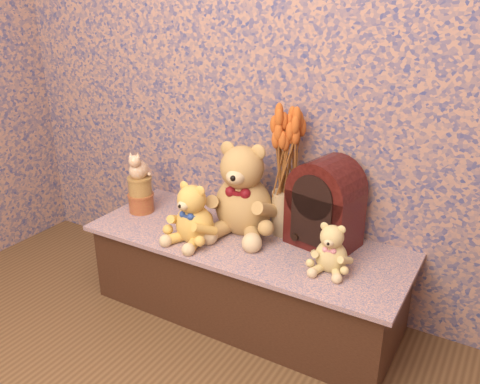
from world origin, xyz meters
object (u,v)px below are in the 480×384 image
Objects in this scene: teddy_small at (332,245)px; cathedral_radio at (325,202)px; ceramic_vase at (285,212)px; teddy_large at (244,184)px; teddy_medium at (194,210)px; biscuit_tin_lower at (141,203)px; cat_figurine at (138,164)px.

cathedral_radio is (-0.10, 0.18, 0.09)m from teddy_small.
teddy_small is at bearing -33.54° from ceramic_vase.
cathedral_radio is at bearing -2.82° from teddy_large.
teddy_medium is at bearing -179.37° from teddy_small.
cathedral_radio is at bearing 8.57° from biscuit_tin_lower.
teddy_medium is at bearing -142.04° from cathedral_radio.
cathedral_radio reaches higher than cat_figurine.
teddy_large is 0.50m from teddy_small.
cat_figurine is at bearing -160.33° from cathedral_radio.
teddy_large is 0.37m from cathedral_radio.
teddy_large is at bearing 62.87° from teddy_medium.
teddy_large is at bearing 8.94° from biscuit_tin_lower.
teddy_medium is 0.74× the size of cathedral_radio.
ceramic_vase is (0.17, 0.06, -0.12)m from teddy_large.
biscuit_tin_lower is (-0.40, 0.12, -0.10)m from teddy_medium.
teddy_large is at bearing -7.04° from cat_figurine.
teddy_medium reaches higher than ceramic_vase.
teddy_large reaches higher than cathedral_radio.
teddy_small is at bearing -18.74° from cat_figurine.
cathedral_radio is 2.78× the size of cat_figurine.
teddy_medium is 1.35× the size of teddy_small.
teddy_medium is at bearing -31.98° from cat_figurine.
cat_figurine is (-0.53, -0.08, 0.02)m from teddy_large.
ceramic_vase is at bearing -172.63° from cathedral_radio.
teddy_small is 1.00m from biscuit_tin_lower.
teddy_large is 3.19× the size of cat_figurine.
teddy_small is 1.52× the size of cat_figurine.
cat_figurine is (-0.71, -0.15, 0.15)m from ceramic_vase.
teddy_small is 0.55× the size of cathedral_radio.
ceramic_vase is 1.61× the size of biscuit_tin_lower.
teddy_large is 0.22m from ceramic_vase.
biscuit_tin_lower is (-1.00, 0.05, -0.06)m from teddy_small.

